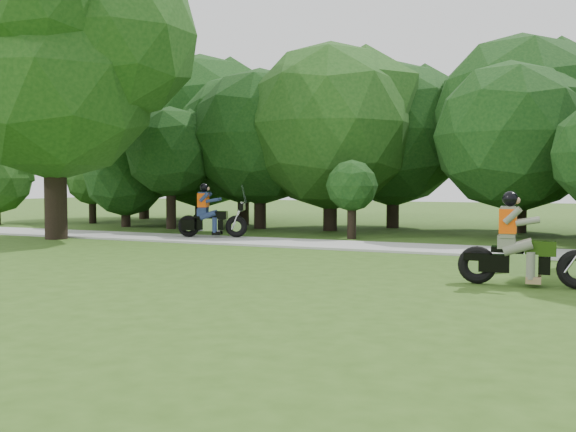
% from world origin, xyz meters
% --- Properties ---
extents(ground, '(100.00, 100.00, 0.00)m').
position_xyz_m(ground, '(0.00, 0.00, 0.00)').
color(ground, '#2F4D16').
rests_on(ground, ground).
extents(walkway, '(60.00, 2.20, 0.06)m').
position_xyz_m(walkway, '(0.00, 8.00, 0.03)').
color(walkway, '#A4A49F').
rests_on(walkway, ground).
extents(tree_line, '(39.33, 11.85, 7.67)m').
position_xyz_m(tree_line, '(0.30, 14.79, 3.61)').
color(tree_line, black).
rests_on(tree_line, ground).
extents(big_tree_west, '(8.64, 6.56, 9.96)m').
position_xyz_m(big_tree_west, '(-10.54, 6.85, 5.76)').
color(big_tree_west, black).
rests_on(big_tree_west, ground).
extents(chopper_motorcycle, '(2.26, 0.60, 1.61)m').
position_xyz_m(chopper_motorcycle, '(3.39, 2.78, 0.60)').
color(chopper_motorcycle, black).
rests_on(chopper_motorcycle, ground).
extents(touring_motorcycle, '(2.14, 1.14, 1.68)m').
position_xyz_m(touring_motorcycle, '(-6.16, 8.40, 0.67)').
color(touring_motorcycle, black).
rests_on(touring_motorcycle, walkway).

